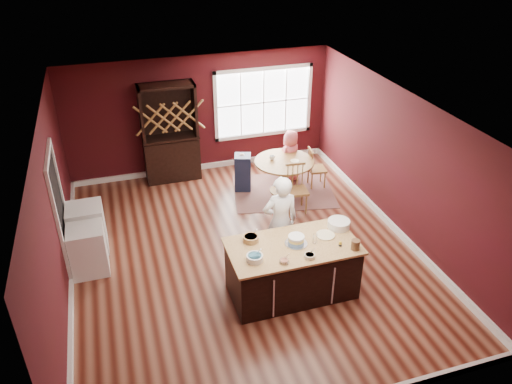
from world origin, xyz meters
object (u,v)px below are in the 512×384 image
seated_woman (290,156)px  dryer (87,229)px  chair_north (284,154)px  washer (88,250)px  baker (280,222)px  hutch (170,133)px  dining_table (284,170)px  toddler (246,156)px  kitchen_island (292,270)px  layer_cake (296,240)px  chair_south (297,189)px  chair_east (317,167)px  high_chair (243,172)px

seated_woman → dryer: (-4.41, -1.41, -0.15)m
chair_north → washer: bearing=2.7°
chair_north → seated_woman: (0.02, -0.35, 0.11)m
baker → hutch: bearing=-70.1°
chair_north → dryer: bearing=-4.1°
dining_table → toddler: (-0.75, 0.35, 0.28)m
kitchen_island → baker: 0.88m
layer_cake → chair_south: (0.93, 2.28, -0.48)m
kitchen_island → chair_east: size_ratio=2.20×
chair_east → hutch: size_ratio=0.41×
baker → chair_north: 3.41m
chair_south → kitchen_island: bearing=-106.3°
layer_cake → chair_east: size_ratio=0.38×
dining_table → layer_cake: 3.27m
chair_south → dryer: 4.07m
chair_south → toddler: (-0.73, 1.17, 0.30)m
seated_woman → dryer: size_ratio=1.33×
kitchen_island → hutch: size_ratio=0.91×
seated_woman → chair_north: bearing=-115.9°
dining_table → layer_cake: size_ratio=3.59×
dryer → toddler: bearing=21.3°
baker → dryer: (-3.15, 1.40, -0.40)m
chair_east → washer: bearing=115.2°
dining_table → dryer: dryer is taller
dining_table → hutch: hutch is taller
baker → toddler: (0.19, 2.70, -0.04)m
dining_table → layer_cake: layer_cake is taller
dining_table → chair_east: chair_east is taller
baker → toddler: bearing=-92.9°
hutch → dining_table: bearing=-31.6°
baker → chair_east: (1.73, 2.37, -0.39)m
dryer → seated_woman: bearing=17.8°
dining_table → chair_east: 0.79m
kitchen_island → dryer: bearing=144.8°
chair_north → kitchen_island: bearing=45.6°
dining_table → chair_south: chair_south is taller
high_chair → hutch: size_ratio=0.39×
layer_cake → chair_north: size_ratio=0.36×
layer_cake → chair_east: bearing=60.9°
high_chair → hutch: bearing=162.2°
chair_south → toddler: size_ratio=3.92×
kitchen_island → chair_south: 2.50m
high_chair → washer: (-3.27, -1.96, -0.00)m
layer_cake → hutch: size_ratio=0.16×
chair_south → chair_north: chair_south is taller
seated_woman → toddler: seated_woman is taller
chair_north → washer: 5.00m
high_chair → toddler: bearing=0.0°
kitchen_island → chair_east: chair_east is taller
layer_cake → hutch: bearing=105.6°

